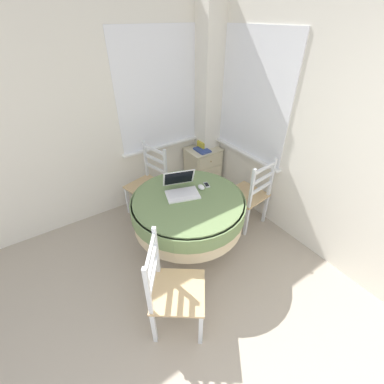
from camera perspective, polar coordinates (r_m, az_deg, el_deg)
The scene contains 11 objects.
corner_room_shell at distance 2.58m, azimuth 4.69°, elevation 11.65°, with size 4.29×5.03×2.55m.
round_dining_table at distance 2.73m, azimuth -0.87°, elevation -3.80°, with size 1.20×1.20×0.73m.
laptop at distance 2.70m, azimuth -2.41°, elevation 0.77°, with size 0.42×0.41×0.22m.
computer_mouse at distance 2.76m, azimuth 2.07°, elevation 1.09°, with size 0.06×0.09×0.05m.
cell_phone at distance 2.84m, azimuth 3.28°, elevation 1.60°, with size 0.08×0.11×0.01m.
dining_chair_near_back_window at distance 3.43m, azimuth -9.58°, elevation 1.87°, with size 0.53×0.53×0.95m.
dining_chair_near_right_window at distance 3.25m, azimuth 12.68°, elevation -0.58°, with size 0.49×0.48×0.95m.
dining_chair_camera_near at distance 2.24m, azimuth -4.40°, elevation -20.78°, with size 0.60×0.60×0.95m.
corner_cabinet at distance 3.98m, azimuth 2.41°, elevation 5.34°, with size 0.48×0.41×0.65m.
storage_box at distance 3.85m, azimuth 2.91°, elevation 10.57°, with size 0.18×0.15×0.10m.
book_on_cabinet at distance 3.77m, azimuth 2.28°, elevation 9.30°, with size 0.17×0.24×0.02m.
Camera 1 is at (-0.30, 0.17, 2.30)m, focal length 24.00 mm.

